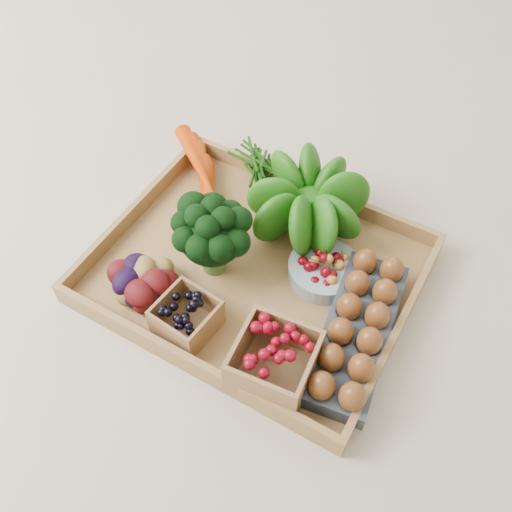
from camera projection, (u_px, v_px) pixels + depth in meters
The scene contains 10 objects.
ground at pixel (256, 276), 1.05m from camera, with size 4.00×4.00×0.00m, color beige.
tray at pixel (256, 273), 1.04m from camera, with size 0.55×0.45×0.01m, color #A17843.
carrots at pixel (207, 187), 1.13m from camera, with size 0.23×0.17×0.06m, color #BE3200, non-canonical shape.
lettuce at pixel (309, 198), 1.04m from camera, with size 0.15×0.15×0.15m, color #11550D.
broccoli at pixel (213, 247), 1.00m from camera, with size 0.14×0.14×0.11m, color black, non-canonical shape.
cherry_bowl at pixel (324, 271), 1.02m from camera, with size 0.13×0.13×0.03m, color #8C9EA5.
egg_carton at pixel (356, 333), 0.94m from camera, with size 0.10×0.30×0.03m, color #3D444E.
potatoes at pixel (141, 281), 0.97m from camera, with size 0.15×0.15×0.09m, color #420A0C, non-canonical shape.
punnet_blackberry at pixel (187, 317), 0.94m from camera, with size 0.09×0.09×0.06m, color black.
punnet_raspberry at pixel (274, 361), 0.88m from camera, with size 0.12×0.12×0.08m, color maroon.
Camera 1 is at (0.30, -0.53, 0.85)m, focal length 40.00 mm.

